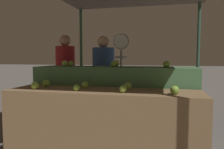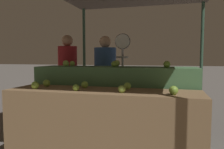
% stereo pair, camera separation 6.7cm
% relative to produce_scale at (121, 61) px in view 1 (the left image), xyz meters
% --- Properties ---
extents(display_counter_front, '(2.14, 0.55, 0.87)m').
position_rel_produce_scale_xyz_m(display_counter_front, '(0.03, -1.24, -0.72)').
color(display_counter_front, olive).
rests_on(display_counter_front, ground_plane).
extents(display_counter_back, '(2.14, 0.55, 1.10)m').
position_rel_produce_scale_xyz_m(display_counter_back, '(0.03, -0.64, -0.61)').
color(display_counter_back, '#4C7A4C').
rests_on(display_counter_back, ground_plane).
extents(apple_front_0, '(0.09, 0.09, 0.09)m').
position_rel_produce_scale_xyz_m(apple_front_0, '(-0.73, -1.35, -0.25)').
color(apple_front_0, '#84AD3D').
rests_on(apple_front_0, display_counter_front).
extents(apple_front_1, '(0.07, 0.07, 0.07)m').
position_rel_produce_scale_xyz_m(apple_front_1, '(-0.23, -1.35, -0.25)').
color(apple_front_1, '#7AA338').
rests_on(apple_front_1, display_counter_front).
extents(apple_front_2, '(0.08, 0.08, 0.08)m').
position_rel_produce_scale_xyz_m(apple_front_2, '(0.28, -1.36, -0.25)').
color(apple_front_2, '#8EB247').
rests_on(apple_front_2, display_counter_front).
extents(apple_front_3, '(0.09, 0.09, 0.09)m').
position_rel_produce_scale_xyz_m(apple_front_3, '(0.79, -1.35, -0.25)').
color(apple_front_3, '#7AA338').
rests_on(apple_front_3, display_counter_front).
extents(apple_front_4, '(0.09, 0.09, 0.09)m').
position_rel_produce_scale_xyz_m(apple_front_4, '(-0.71, -1.14, -0.25)').
color(apple_front_4, '#84AD3D').
rests_on(apple_front_4, display_counter_front).
extents(apple_front_5, '(0.08, 0.08, 0.08)m').
position_rel_produce_scale_xyz_m(apple_front_5, '(-0.21, -1.14, -0.25)').
color(apple_front_5, '#84AD3D').
rests_on(apple_front_5, display_counter_front).
extents(apple_front_6, '(0.08, 0.08, 0.08)m').
position_rel_produce_scale_xyz_m(apple_front_6, '(0.29, -1.13, -0.25)').
color(apple_front_6, '#84AD3D').
rests_on(apple_front_6, display_counter_front).
extents(apple_back_0, '(0.09, 0.09, 0.09)m').
position_rel_produce_scale_xyz_m(apple_back_0, '(-0.65, -0.74, -0.02)').
color(apple_back_0, '#8EB247').
rests_on(apple_back_0, display_counter_back).
extents(apple_back_1, '(0.08, 0.08, 0.08)m').
position_rel_produce_scale_xyz_m(apple_back_1, '(0.04, -0.73, -0.02)').
color(apple_back_1, '#7AA338').
rests_on(apple_back_1, display_counter_back).
extents(apple_back_2, '(0.08, 0.08, 0.08)m').
position_rel_produce_scale_xyz_m(apple_back_2, '(0.71, -0.74, -0.02)').
color(apple_back_2, '#7AA338').
rests_on(apple_back_2, display_counter_back).
extents(apple_back_3, '(0.07, 0.07, 0.07)m').
position_rel_produce_scale_xyz_m(apple_back_3, '(-0.64, -0.54, -0.02)').
color(apple_back_3, '#8EB247').
rests_on(apple_back_3, display_counter_back).
extents(apple_back_4, '(0.09, 0.09, 0.09)m').
position_rel_produce_scale_xyz_m(apple_back_4, '(0.03, -0.54, -0.01)').
color(apple_back_4, '#8EB247').
rests_on(apple_back_4, display_counter_back).
extents(apple_back_5, '(0.07, 0.07, 0.07)m').
position_rel_produce_scale_xyz_m(apple_back_5, '(0.71, -0.52, -0.02)').
color(apple_back_5, '#7AA338').
rests_on(apple_back_5, display_counter_back).
extents(produce_scale, '(0.25, 0.20, 1.61)m').
position_rel_produce_scale_xyz_m(produce_scale, '(0.00, 0.00, 0.00)').
color(produce_scale, '#99999E').
rests_on(produce_scale, ground_plane).
extents(person_vendor_at_scale, '(0.54, 0.54, 1.61)m').
position_rel_produce_scale_xyz_m(person_vendor_at_scale, '(-0.38, 0.30, -0.24)').
color(person_vendor_at_scale, '#2D2D38').
rests_on(person_vendor_at_scale, ground_plane).
extents(person_customer_left, '(0.43, 0.43, 1.65)m').
position_rel_produce_scale_xyz_m(person_customer_left, '(-1.18, 0.41, -0.21)').
color(person_customer_left, '#2D2D38').
rests_on(person_customer_left, ground_plane).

